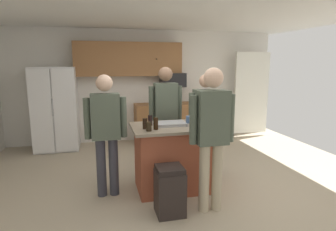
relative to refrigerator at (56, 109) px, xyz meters
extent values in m
plane|color=#B7A88E|center=(2.00, -2.38, -0.88)|extent=(7.04, 7.04, 0.00)
plane|color=white|center=(2.00, -2.38, 1.72)|extent=(7.04, 7.04, 0.00)
cube|color=white|center=(2.00, 0.42, 0.42)|extent=(6.40, 0.10, 2.60)
cube|color=white|center=(4.60, 0.02, 0.22)|extent=(0.90, 0.06, 2.00)
cube|color=#936038|center=(1.60, 0.22, 1.04)|extent=(2.40, 0.35, 0.75)
sphere|color=#4C3823|center=(2.20, 0.03, 1.04)|extent=(0.04, 0.04, 0.04)
cube|color=#936038|center=(2.60, 0.10, -0.43)|extent=(1.80, 0.60, 0.90)
sphere|color=#4C3823|center=(3.05, -0.22, -0.43)|extent=(0.04, 0.04, 0.04)
cube|color=white|center=(0.00, 0.02, 0.00)|extent=(0.89, 0.70, 1.76)
cube|color=white|center=(-0.22, -0.35, 0.00)|extent=(0.42, 0.04, 1.68)
cube|color=white|center=(0.22, -0.35, 0.00)|extent=(0.42, 0.04, 1.68)
cylinder|color=#B2B2B7|center=(0.00, -0.38, 0.09)|extent=(0.02, 0.02, 0.35)
cube|color=black|center=(2.60, 0.12, 0.57)|extent=(0.56, 0.40, 0.32)
cube|color=#9E4C33|center=(1.92, -2.50, -0.42)|extent=(1.04, 0.68, 0.92)
cube|color=gray|center=(1.92, -2.50, 0.05)|extent=(1.18, 0.82, 0.04)
cylinder|color=#4C5166|center=(2.52, -1.98, -0.48)|extent=(0.13, 0.13, 0.81)
cylinder|color=#4C5166|center=(2.69, -1.98, -0.48)|extent=(0.13, 0.13, 0.81)
cube|color=#4C5647|center=(2.61, -1.98, 0.23)|extent=(0.38, 0.22, 0.61)
sphere|color=tan|center=(2.61, -1.98, 0.67)|extent=(0.22, 0.22, 0.22)
cylinder|color=#4C5647|center=(2.37, -1.98, 0.21)|extent=(0.09, 0.09, 0.55)
cylinder|color=#4C5647|center=(2.85, -1.98, 0.21)|extent=(0.09, 0.09, 0.55)
cylinder|color=#383842|center=(0.90, -2.49, -0.47)|extent=(0.13, 0.13, 0.82)
cylinder|color=#383842|center=(1.07, -2.49, -0.47)|extent=(0.13, 0.13, 0.82)
cube|color=#4C5647|center=(0.98, -2.49, 0.25)|extent=(0.38, 0.22, 0.62)
sphere|color=beige|center=(0.98, -2.49, 0.70)|extent=(0.22, 0.22, 0.22)
cylinder|color=#4C5647|center=(0.74, -2.49, 0.23)|extent=(0.09, 0.09, 0.55)
cylinder|color=#4C5647|center=(1.22, -2.49, 0.23)|extent=(0.09, 0.09, 0.55)
cylinder|color=tan|center=(1.91, -1.74, -0.45)|extent=(0.13, 0.13, 0.86)
cylinder|color=tan|center=(2.08, -1.74, -0.45)|extent=(0.13, 0.13, 0.86)
cube|color=#4C5647|center=(1.99, -1.74, 0.31)|extent=(0.38, 0.22, 0.65)
sphere|color=#8C664C|center=(1.99, -1.74, 0.78)|extent=(0.23, 0.23, 0.23)
cylinder|color=#4C5647|center=(1.75, -1.74, 0.29)|extent=(0.09, 0.09, 0.58)
cylinder|color=#4C5647|center=(2.23, -1.74, 0.29)|extent=(0.09, 0.09, 0.58)
cylinder|color=tan|center=(2.14, -3.22, -0.45)|extent=(0.13, 0.13, 0.87)
cylinder|color=tan|center=(2.31, -3.22, -0.45)|extent=(0.13, 0.13, 0.87)
cube|color=#4C5647|center=(2.22, -3.22, 0.31)|extent=(0.38, 0.22, 0.65)
sphere|color=beige|center=(2.22, -3.22, 0.79)|extent=(0.24, 0.24, 0.24)
cylinder|color=#4C5647|center=(1.98, -3.22, 0.30)|extent=(0.09, 0.09, 0.59)
cylinder|color=#4C5647|center=(2.46, -3.22, 0.30)|extent=(0.09, 0.09, 0.59)
cylinder|color=black|center=(1.50, -2.61, 0.15)|extent=(0.06, 0.06, 0.15)
cylinder|color=#4C6B99|center=(2.19, -2.39, 0.13)|extent=(0.08, 0.08, 0.11)
torus|color=#4C6B99|center=(2.25, -2.39, 0.13)|extent=(0.06, 0.01, 0.06)
cylinder|color=black|center=(2.33, -2.67, 0.15)|extent=(0.07, 0.07, 0.15)
cylinder|color=black|center=(1.53, -2.75, 0.14)|extent=(0.07, 0.07, 0.12)
cylinder|color=black|center=(1.61, -2.41, 0.15)|extent=(0.06, 0.06, 0.15)
cylinder|color=black|center=(1.64, -2.68, 0.16)|extent=(0.06, 0.06, 0.16)
cylinder|color=#4C6B99|center=(2.19, -2.63, 0.13)|extent=(0.09, 0.09, 0.11)
torus|color=#4C6B99|center=(2.25, -2.63, 0.13)|extent=(0.06, 0.01, 0.06)
cube|color=#B7B7BC|center=(1.89, -2.46, 0.08)|extent=(0.44, 0.30, 0.02)
cube|color=#A8A8AD|center=(1.89, -2.46, 0.10)|extent=(0.44, 0.30, 0.02)
cube|color=black|center=(1.70, -3.19, -0.61)|extent=(0.34, 0.34, 0.55)
cube|color=black|center=(1.70, -3.19, -0.30)|extent=(0.32, 0.32, 0.06)
camera|label=1|loc=(0.91, -6.34, 0.96)|focal=30.38mm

